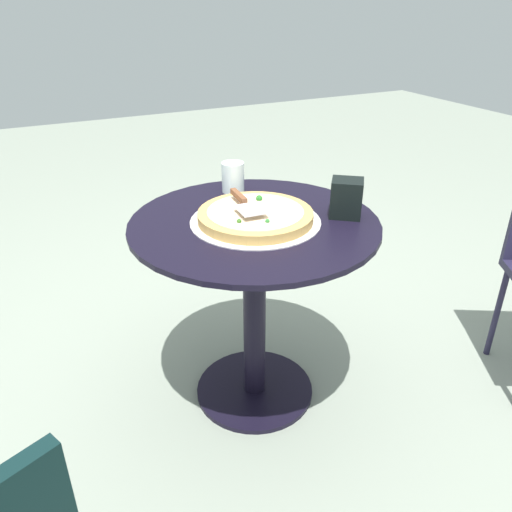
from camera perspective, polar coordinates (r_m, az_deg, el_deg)
ground_plane at (r=2.02m, az=-0.16°, el=-14.93°), size 10.00×10.00×0.00m
patio_table at (r=1.72m, az=-0.18°, el=-2.46°), size 0.81×0.81×0.72m
pizza_on_tray at (r=1.61m, az=-0.00°, el=4.51°), size 0.42×0.42×0.05m
pizza_server at (r=1.61m, az=-1.33°, el=6.10°), size 0.09×0.21×0.02m
drinking_cup at (r=1.86m, az=-2.61°, el=8.88°), size 0.08×0.08×0.11m
napkin_dispenser at (r=1.66m, az=10.16°, el=6.45°), size 0.13×0.13×0.12m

